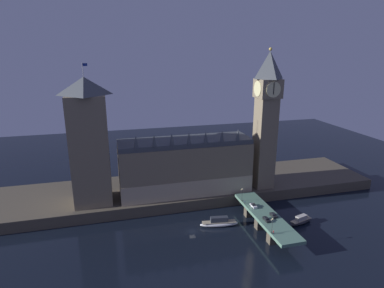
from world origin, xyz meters
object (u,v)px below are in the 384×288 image
(pedestrian_near_rail, at_px, (273,232))
(boat_downstream, at_px, (301,221))
(car_northbound_trail, at_px, (267,219))
(car_southbound_lead, at_px, (274,215))
(victoria_tower, at_px, (89,142))
(street_lamp_near, at_px, (272,224))
(clock_tower, at_px, (266,117))
(car_northbound_lead, at_px, (253,206))
(boat_upstream, at_px, (219,223))
(pedestrian_far_rail, at_px, (245,202))
(street_lamp_far, at_px, (242,193))

(pedestrian_near_rail, height_order, boat_downstream, pedestrian_near_rail)
(car_northbound_trail, relative_size, boat_downstream, 0.34)
(car_southbound_lead, bearing_deg, pedestrian_near_rail, -118.73)
(victoria_tower, relative_size, pedestrian_near_rail, 36.31)
(car_southbound_lead, height_order, street_lamp_near, street_lamp_near)
(clock_tower, relative_size, pedestrian_near_rail, 39.90)
(car_northbound_lead, relative_size, boat_downstream, 0.33)
(clock_tower, xyz_separation_m, car_southbound_lead, (-11.38, -33.99, -36.23))
(street_lamp_near, relative_size, boat_upstream, 0.38)
(clock_tower, height_order, pedestrian_far_rail, clock_tower)
(clock_tower, distance_m, car_northbound_trail, 53.84)
(victoria_tower, bearing_deg, street_lamp_near, -36.01)
(boat_downstream, bearing_deg, street_lamp_far, 145.51)
(victoria_tower, height_order, boat_downstream, victoria_tower)
(pedestrian_near_rail, bearing_deg, pedestrian_far_rail, 90.00)
(clock_tower, height_order, boat_upstream, clock_tower)
(clock_tower, relative_size, victoria_tower, 1.10)
(car_northbound_trail, xyz_separation_m, pedestrian_far_rail, (-2.31, 17.27, 0.18))
(victoria_tower, relative_size, street_lamp_far, 9.96)
(clock_tower, xyz_separation_m, victoria_tower, (-87.16, 3.79, -8.12))
(clock_tower, bearing_deg, victoria_tower, 177.51)
(clock_tower, xyz_separation_m, pedestrian_near_rail, (-18.32, -46.65, -35.96))
(car_northbound_trail, height_order, car_southbound_lead, car_southbound_lead)
(boat_downstream, bearing_deg, car_northbound_trail, -167.77)
(car_southbound_lead, xyz_separation_m, boat_downstream, (15.34, 1.89, -5.89))
(victoria_tower, distance_m, pedestrian_near_rail, 89.77)
(clock_tower, relative_size, boat_downstream, 5.60)
(car_northbound_lead, distance_m, street_lamp_near, 22.73)
(car_northbound_trail, relative_size, pedestrian_far_rail, 2.78)
(street_lamp_far, relative_size, boat_upstream, 0.37)
(clock_tower, height_order, car_southbound_lead, clock_tower)
(boat_downstream, bearing_deg, car_northbound_lead, 157.08)
(car_northbound_lead, relative_size, street_lamp_far, 0.65)
(victoria_tower, relative_size, pedestrian_far_rail, 41.51)
(boat_upstream, bearing_deg, car_northbound_lead, 4.44)
(car_northbound_lead, bearing_deg, street_lamp_far, 110.80)
(clock_tower, distance_m, boat_downstream, 53.10)
(car_northbound_trail, bearing_deg, street_lamp_near, -105.90)
(car_northbound_lead, bearing_deg, clock_tower, 55.91)
(car_southbound_lead, xyz_separation_m, pedestrian_near_rail, (-6.94, -12.66, 0.27))
(victoria_tower, relative_size, boat_upstream, 3.72)
(street_lamp_far, bearing_deg, clock_tower, 41.41)
(boat_upstream, bearing_deg, car_southbound_lead, -22.52)
(clock_tower, distance_m, pedestrian_far_rail, 44.78)
(boat_upstream, bearing_deg, boat_downstream, -10.87)
(car_northbound_lead, bearing_deg, boat_upstream, -175.56)
(car_northbound_trail, bearing_deg, car_northbound_lead, 90.00)
(car_northbound_trail, bearing_deg, pedestrian_near_rail, -102.75)
(clock_tower, bearing_deg, car_northbound_lead, -124.09)
(car_northbound_lead, distance_m, pedestrian_near_rail, 23.11)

